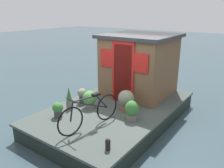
{
  "coord_description": "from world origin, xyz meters",
  "views": [
    {
      "loc": [
        -4.92,
        -3.39,
        3.06
      ],
      "look_at": [
        -0.2,
        0.0,
        1.18
      ],
      "focal_mm": 36.43,
      "sensor_mm": 36.0,
      "label": 1
    }
  ],
  "objects_px": {
    "potted_plant_basil": "(90,99)",
    "houseboat_cabin": "(139,64)",
    "potted_plant_sage": "(126,100)",
    "potted_plant_thyme": "(69,99)",
    "potted_plant_ivy": "(82,95)",
    "bicycle": "(90,112)",
    "mooring_bollard": "(108,144)",
    "potted_plant_geranium": "(58,109)",
    "potted_plant_fern": "(132,110)"
  },
  "relations": [
    {
      "from": "potted_plant_ivy",
      "to": "potted_plant_geranium",
      "type": "distance_m",
      "value": 1.04
    },
    {
      "from": "bicycle",
      "to": "potted_plant_sage",
      "type": "height_order",
      "value": "bicycle"
    },
    {
      "from": "potted_plant_sage",
      "to": "mooring_bollard",
      "type": "height_order",
      "value": "potted_plant_sage"
    },
    {
      "from": "potted_plant_sage",
      "to": "potted_plant_geranium",
      "type": "bearing_deg",
      "value": 138.41
    },
    {
      "from": "potted_plant_ivy",
      "to": "potted_plant_sage",
      "type": "xyz_separation_m",
      "value": [
        0.3,
        -1.32,
        0.05
      ]
    },
    {
      "from": "potted_plant_geranium",
      "to": "mooring_bollard",
      "type": "height_order",
      "value": "potted_plant_geranium"
    },
    {
      "from": "potted_plant_ivy",
      "to": "mooring_bollard",
      "type": "xyz_separation_m",
      "value": [
        -1.45,
        -2.02,
        -0.13
      ]
    },
    {
      "from": "houseboat_cabin",
      "to": "mooring_bollard",
      "type": "xyz_separation_m",
      "value": [
        -3.16,
        -1.1,
        -0.83
      ]
    },
    {
      "from": "potted_plant_thyme",
      "to": "potted_plant_geranium",
      "type": "bearing_deg",
      "value": -166.35
    },
    {
      "from": "bicycle",
      "to": "potted_plant_basil",
      "type": "distance_m",
      "value": 1.12
    },
    {
      "from": "bicycle",
      "to": "mooring_bollard",
      "type": "distance_m",
      "value": 1.03
    },
    {
      "from": "houseboat_cabin",
      "to": "mooring_bollard",
      "type": "relative_size",
      "value": 8.72
    },
    {
      "from": "bicycle",
      "to": "potted_plant_basil",
      "type": "height_order",
      "value": "bicycle"
    },
    {
      "from": "potted_plant_sage",
      "to": "potted_plant_thyme",
      "type": "height_order",
      "value": "potted_plant_thyme"
    },
    {
      "from": "potted_plant_sage",
      "to": "mooring_bollard",
      "type": "distance_m",
      "value": 1.9
    },
    {
      "from": "potted_plant_basil",
      "to": "houseboat_cabin",
      "type": "bearing_deg",
      "value": -15.87
    },
    {
      "from": "bicycle",
      "to": "potted_plant_thyme",
      "type": "height_order",
      "value": "bicycle"
    },
    {
      "from": "bicycle",
      "to": "potted_plant_ivy",
      "type": "bearing_deg",
      "value": 50.15
    },
    {
      "from": "bicycle",
      "to": "potted_plant_thyme",
      "type": "distance_m",
      "value": 1.22
    },
    {
      "from": "houseboat_cabin",
      "to": "bicycle",
      "type": "distance_m",
      "value": 2.73
    },
    {
      "from": "bicycle",
      "to": "potted_plant_geranium",
      "type": "distance_m",
      "value": 1.03
    },
    {
      "from": "potted_plant_geranium",
      "to": "potted_plant_thyme",
      "type": "xyz_separation_m",
      "value": [
        0.52,
        0.13,
        0.09
      ]
    },
    {
      "from": "houseboat_cabin",
      "to": "potted_plant_thyme",
      "type": "xyz_separation_m",
      "value": [
        -2.22,
        0.92,
        -0.66
      ]
    },
    {
      "from": "potted_plant_geranium",
      "to": "mooring_bollard",
      "type": "xyz_separation_m",
      "value": [
        -0.41,
        -1.89,
        -0.08
      ]
    },
    {
      "from": "houseboat_cabin",
      "to": "potted_plant_ivy",
      "type": "distance_m",
      "value": 2.06
    },
    {
      "from": "potted_plant_sage",
      "to": "mooring_bollard",
      "type": "bearing_deg",
      "value": -158.33
    },
    {
      "from": "potted_plant_fern",
      "to": "houseboat_cabin",
      "type": "bearing_deg",
      "value": 24.42
    },
    {
      "from": "potted_plant_ivy",
      "to": "potted_plant_fern",
      "type": "relative_size",
      "value": 0.9
    },
    {
      "from": "potted_plant_fern",
      "to": "potted_plant_geranium",
      "type": "xyz_separation_m",
      "value": [
        -0.96,
        1.6,
        -0.05
      ]
    },
    {
      "from": "potted_plant_geranium",
      "to": "mooring_bollard",
      "type": "bearing_deg",
      "value": -102.4
    },
    {
      "from": "potted_plant_ivy",
      "to": "houseboat_cabin",
      "type": "bearing_deg",
      "value": -28.38
    },
    {
      "from": "potted_plant_ivy",
      "to": "potted_plant_thyme",
      "type": "xyz_separation_m",
      "value": [
        -0.51,
        -0.0,
        0.04
      ]
    },
    {
      "from": "houseboat_cabin",
      "to": "bicycle",
      "type": "height_order",
      "value": "houseboat_cabin"
    },
    {
      "from": "bicycle",
      "to": "potted_plant_geranium",
      "type": "xyz_separation_m",
      "value": [
        -0.08,
        1.01,
        -0.16
      ]
    },
    {
      "from": "potted_plant_sage",
      "to": "potted_plant_geranium",
      "type": "distance_m",
      "value": 1.79
    },
    {
      "from": "houseboat_cabin",
      "to": "potted_plant_geranium",
      "type": "bearing_deg",
      "value": 163.93
    },
    {
      "from": "potted_plant_basil",
      "to": "potted_plant_geranium",
      "type": "relative_size",
      "value": 1.25
    },
    {
      "from": "bicycle",
      "to": "potted_plant_geranium",
      "type": "relative_size",
      "value": 4.43
    },
    {
      "from": "houseboat_cabin",
      "to": "potted_plant_geranium",
      "type": "relative_size",
      "value": 5.41
    },
    {
      "from": "houseboat_cabin",
      "to": "potted_plant_sage",
      "type": "height_order",
      "value": "houseboat_cabin"
    },
    {
      "from": "potted_plant_thyme",
      "to": "mooring_bollard",
      "type": "height_order",
      "value": "potted_plant_thyme"
    },
    {
      "from": "potted_plant_fern",
      "to": "potted_plant_basil",
      "type": "height_order",
      "value": "potted_plant_fern"
    },
    {
      "from": "potted_plant_sage",
      "to": "potted_plant_fern",
      "type": "xyz_separation_m",
      "value": [
        -0.38,
        -0.41,
        -0.06
      ]
    },
    {
      "from": "potted_plant_geranium",
      "to": "potted_plant_thyme",
      "type": "bearing_deg",
      "value": 13.65
    },
    {
      "from": "potted_plant_geranium",
      "to": "mooring_bollard",
      "type": "distance_m",
      "value": 1.93
    },
    {
      "from": "bicycle",
      "to": "mooring_bollard",
      "type": "relative_size",
      "value": 7.13
    },
    {
      "from": "potted_plant_thyme",
      "to": "potted_plant_fern",
      "type": "bearing_deg",
      "value": -75.75
    },
    {
      "from": "houseboat_cabin",
      "to": "potted_plant_geranium",
      "type": "xyz_separation_m",
      "value": [
        -2.74,
        0.79,
        -0.75
      ]
    },
    {
      "from": "potted_plant_ivy",
      "to": "potted_plant_sage",
      "type": "distance_m",
      "value": 1.36
    },
    {
      "from": "potted_plant_geranium",
      "to": "mooring_bollard",
      "type": "relative_size",
      "value": 1.61
    }
  ]
}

